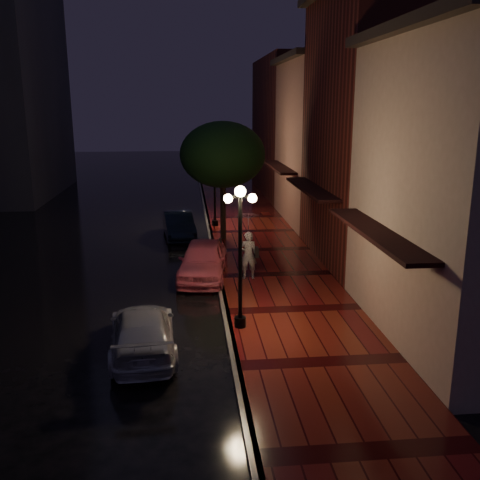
# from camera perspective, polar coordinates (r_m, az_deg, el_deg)

# --- Properties ---
(ground) EXTENTS (120.00, 120.00, 0.00)m
(ground) POSITION_cam_1_polar(r_m,az_deg,el_deg) (21.17, -2.28, -4.22)
(ground) COLOR black
(ground) RESTS_ON ground
(sidewalk) EXTENTS (4.50, 60.00, 0.15)m
(sidewalk) POSITION_cam_1_polar(r_m,az_deg,el_deg) (21.39, 3.76, -3.83)
(sidewalk) COLOR #4C0D0E
(sidewalk) RESTS_ON ground
(curb) EXTENTS (0.25, 60.00, 0.15)m
(curb) POSITION_cam_1_polar(r_m,az_deg,el_deg) (21.15, -2.28, -4.03)
(curb) COLOR #595451
(curb) RESTS_ON ground
(storefront_near) EXTENTS (5.00, 8.00, 8.50)m
(storefront_near) POSITION_cam_1_polar(r_m,az_deg,el_deg) (16.43, 24.23, 4.39)
(storefront_near) COLOR gray
(storefront_near) RESTS_ON ground
(storefront_mid) EXTENTS (5.00, 8.00, 11.00)m
(storefront_mid) POSITION_cam_1_polar(r_m,az_deg,el_deg) (23.54, 14.85, 10.86)
(storefront_mid) COLOR #511914
(storefront_mid) RESTS_ON ground
(storefront_far) EXTENTS (5.00, 8.00, 9.00)m
(storefront_far) POSITION_cam_1_polar(r_m,az_deg,el_deg) (31.21, 9.61, 10.03)
(storefront_far) COLOR #8C5951
(storefront_far) RESTS_ON ground
(storefront_extra) EXTENTS (5.00, 12.00, 10.00)m
(storefront_extra) POSITION_cam_1_polar(r_m,az_deg,el_deg) (40.90, 5.92, 11.82)
(storefront_extra) COLOR #511914
(storefront_extra) RESTS_ON ground
(streetlamp_near) EXTENTS (0.96, 0.36, 4.31)m
(streetlamp_near) POSITION_cam_1_polar(r_m,az_deg,el_deg) (15.67, 0.02, -0.95)
(streetlamp_near) COLOR black
(streetlamp_near) RESTS_ON sidewalk
(streetlamp_far) EXTENTS (0.96, 0.36, 4.31)m
(streetlamp_far) POSITION_cam_1_polar(r_m,az_deg,el_deg) (29.37, -2.73, 6.22)
(streetlamp_far) COLOR black
(streetlamp_far) RESTS_ON sidewalk
(street_tree) EXTENTS (4.16, 4.16, 5.80)m
(street_tree) POSITION_cam_1_polar(r_m,az_deg,el_deg) (26.21, -1.84, 8.87)
(street_tree) COLOR black
(street_tree) RESTS_ON sidewalk
(pink_car) EXTENTS (2.33, 4.61, 1.50)m
(pink_car) POSITION_cam_1_polar(r_m,az_deg,el_deg) (21.13, -3.96, -2.15)
(pink_car) COLOR #EE6276
(pink_car) RESTS_ON ground
(navy_car) EXTENTS (1.86, 4.21, 1.34)m
(navy_car) POSITION_cam_1_polar(r_m,az_deg,el_deg) (27.70, -6.55, 1.59)
(navy_car) COLOR black
(navy_car) RESTS_ON ground
(silver_car) EXTENTS (2.13, 4.48, 1.26)m
(silver_car) POSITION_cam_1_polar(r_m,az_deg,el_deg) (15.20, -10.34, -9.57)
(silver_car) COLOR #B1B1B9
(silver_car) RESTS_ON ground
(woman_with_umbrella) EXTENTS (1.08, 1.10, 2.61)m
(woman_with_umbrella) POSITION_cam_1_polar(r_m,az_deg,el_deg) (20.36, 0.91, 0.53)
(woman_with_umbrella) COLOR white
(woman_with_umbrella) RESTS_ON sidewalk
(parking_meter) EXTENTS (0.12, 0.10, 1.22)m
(parking_meter) POSITION_cam_1_polar(r_m,az_deg,el_deg) (22.10, -2.11, -1.01)
(parking_meter) COLOR black
(parking_meter) RESTS_ON sidewalk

